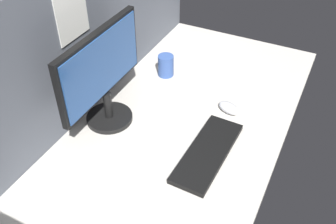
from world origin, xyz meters
TOP-DOWN VIEW (x-y plane):
  - ground_plane at (0.00, 0.00)cm, footprint 180.00×80.00cm
  - cubicle_wall_back at (0.01, 37.49)cm, footprint 180.00×5.50cm
  - monitor at (2.68, 25.12)cm, footprint 45.69×18.00cm
  - keyboard at (2.10, -17.25)cm, footprint 37.37×14.08cm
  - mouse at (28.39, -15.82)cm, footprint 9.08×11.06cm
  - mug_ceramic_blue at (40.72, 18.71)cm, footprint 10.58×7.11cm

SIDE VIEW (x-z plane):
  - ground_plane at x=0.00cm, z-range -3.00..0.00cm
  - keyboard at x=2.10cm, z-range 0.00..2.00cm
  - mouse at x=28.39cm, z-range 0.00..3.40cm
  - mug_ceramic_blue at x=40.72cm, z-range 0.03..9.86cm
  - monitor at x=2.68cm, z-range 2.37..40.36cm
  - cubicle_wall_back at x=0.01cm, z-range 0.03..56.83cm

